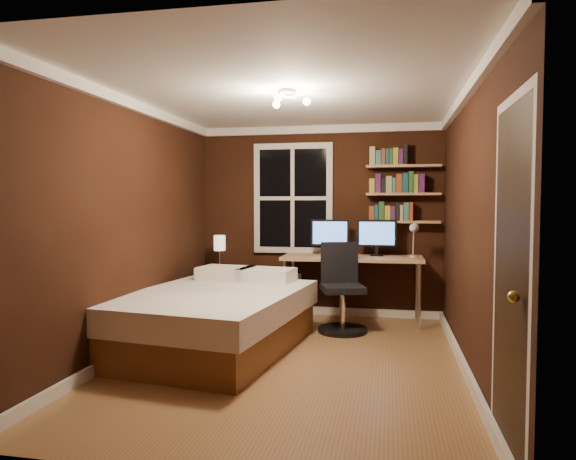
% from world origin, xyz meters
% --- Properties ---
extents(floor, '(4.20, 4.20, 0.00)m').
position_xyz_m(floor, '(0.00, 0.00, 0.00)').
color(floor, brown).
rests_on(floor, ground).
extents(wall_back, '(3.20, 0.04, 2.50)m').
position_xyz_m(wall_back, '(0.00, 2.10, 1.25)').
color(wall_back, black).
rests_on(wall_back, ground).
extents(wall_left, '(0.04, 4.20, 2.50)m').
position_xyz_m(wall_left, '(-1.60, 0.00, 1.25)').
color(wall_left, black).
rests_on(wall_left, ground).
extents(wall_right, '(0.04, 4.20, 2.50)m').
position_xyz_m(wall_right, '(1.60, 0.00, 1.25)').
color(wall_right, black).
rests_on(wall_right, ground).
extents(ceiling, '(3.20, 4.20, 0.02)m').
position_xyz_m(ceiling, '(0.00, 0.00, 2.50)').
color(ceiling, white).
rests_on(ceiling, wall_back).
extents(window, '(1.06, 0.06, 1.46)m').
position_xyz_m(window, '(-0.35, 2.06, 1.55)').
color(window, silver).
rests_on(window, wall_back).
extents(door, '(0.03, 0.82, 2.05)m').
position_xyz_m(door, '(1.59, -1.55, 1.02)').
color(door, black).
rests_on(door, ground).
extents(door_knob, '(0.06, 0.06, 0.06)m').
position_xyz_m(door_knob, '(1.55, -1.85, 1.00)').
color(door_knob, gold).
rests_on(door_knob, door).
extents(ceiling_fixture, '(0.44, 0.44, 0.18)m').
position_xyz_m(ceiling_fixture, '(0.00, -0.10, 2.40)').
color(ceiling_fixture, beige).
rests_on(ceiling_fixture, ceiling).
extents(bookshelf_lower, '(0.92, 0.22, 0.03)m').
position_xyz_m(bookshelf_lower, '(1.08, 1.98, 1.25)').
color(bookshelf_lower, tan).
rests_on(bookshelf_lower, wall_back).
extents(books_row_lower, '(0.54, 0.16, 0.23)m').
position_xyz_m(books_row_lower, '(1.08, 1.98, 1.38)').
color(books_row_lower, brown).
rests_on(books_row_lower, bookshelf_lower).
extents(bookshelf_middle, '(0.92, 0.22, 0.03)m').
position_xyz_m(bookshelf_middle, '(1.08, 1.98, 1.60)').
color(bookshelf_middle, tan).
rests_on(bookshelf_middle, wall_back).
extents(books_row_middle, '(0.60, 0.16, 0.23)m').
position_xyz_m(books_row_middle, '(1.08, 1.98, 1.73)').
color(books_row_middle, navy).
rests_on(books_row_middle, bookshelf_middle).
extents(bookshelf_upper, '(0.92, 0.22, 0.03)m').
position_xyz_m(bookshelf_upper, '(1.08, 1.98, 1.95)').
color(bookshelf_upper, tan).
rests_on(bookshelf_upper, wall_back).
extents(books_row_upper, '(0.48, 0.16, 0.23)m').
position_xyz_m(books_row_upper, '(1.08, 1.98, 2.08)').
color(books_row_upper, '#295B27').
rests_on(books_row_upper, bookshelf_upper).
extents(bed, '(1.85, 2.37, 0.74)m').
position_xyz_m(bed, '(-0.82, 0.24, 0.32)').
color(bed, brown).
rests_on(bed, ground).
extents(nightstand, '(0.61, 0.61, 0.63)m').
position_xyz_m(nightstand, '(-1.28, 1.77, 0.31)').
color(nightstand, brown).
rests_on(nightstand, ground).
extents(bedside_lamp, '(0.15, 0.15, 0.43)m').
position_xyz_m(bedside_lamp, '(-1.28, 1.77, 0.84)').
color(bedside_lamp, beige).
rests_on(bedside_lamp, nightstand).
extents(radiator, '(0.36, 0.13, 0.54)m').
position_xyz_m(radiator, '(-0.42, 2.00, 0.27)').
color(radiator, silver).
rests_on(radiator, ground).
extents(desk, '(1.73, 0.65, 0.82)m').
position_xyz_m(desk, '(0.46, 1.75, 0.76)').
color(desk, tan).
rests_on(desk, ground).
extents(monitor_left, '(0.49, 0.12, 0.45)m').
position_xyz_m(monitor_left, '(0.17, 1.84, 1.05)').
color(monitor_left, black).
rests_on(monitor_left, desk).
extents(monitor_right, '(0.49, 0.12, 0.45)m').
position_xyz_m(monitor_right, '(0.76, 1.84, 1.05)').
color(monitor_right, black).
rests_on(monitor_right, desk).
extents(desk_lamp, '(0.14, 0.32, 0.44)m').
position_xyz_m(desk_lamp, '(1.20, 1.68, 1.04)').
color(desk_lamp, silver).
rests_on(desk_lamp, desk).
extents(office_chair, '(0.57, 0.57, 1.03)m').
position_xyz_m(office_chair, '(0.38, 1.24, 0.39)').
color(office_chair, black).
rests_on(office_chair, ground).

